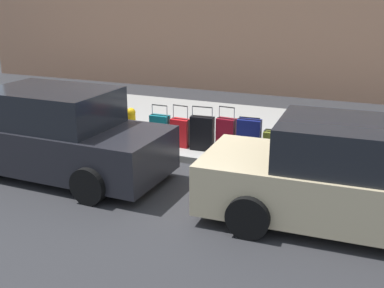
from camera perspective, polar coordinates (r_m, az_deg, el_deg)
name	(u,v)px	position (r m, az deg, el deg)	size (l,w,h in m)	color
ground_plane	(178,162)	(9.65, -1.80, -2.22)	(40.00, 40.00, 0.00)	#28282B
sidewalk_curb	(218,128)	(11.83, 3.28, 1.95)	(18.00, 5.00, 0.14)	gray
suitcase_red_0	(353,158)	(9.21, 19.25, -1.64)	(0.42, 0.25, 0.78)	red
suitcase_teal_1	(324,151)	(9.20, 16.04, -0.79)	(0.52, 0.28, 0.74)	#0F606B
suitcase_silver_2	(300,145)	(9.36, 13.14, -0.09)	(0.36, 0.26, 0.78)	#9EA0A8
suitcase_olive_3	(275,146)	(9.42, 10.19, -0.22)	(0.49, 0.29, 0.64)	#59601E
suitcase_navy_4	(249,138)	(9.52, 7.03, 0.75)	(0.49, 0.24, 0.84)	navy
suitcase_maroon_5	(226,135)	(9.73, 4.24, 1.07)	(0.41, 0.25, 1.00)	maroon
suitcase_black_6	(202,133)	(9.84, 1.25, 1.32)	(0.51, 0.23, 0.97)	black
suitcase_red_7	(181,133)	(10.10, -1.42, 1.41)	(0.42, 0.25, 0.94)	red
suitcase_teal_8	(160,130)	(10.27, -3.97, 1.78)	(0.43, 0.21, 0.91)	#0F606B
fire_hydrant	(131,123)	(10.59, -7.49, 2.53)	(0.39, 0.21, 0.76)	#D89E0C
bollard_post	(102,124)	(10.85, -11.08, 2.44)	(0.16, 0.16, 0.69)	brown
parked_car_beige_0	(362,180)	(7.18, 20.28, -4.23)	(4.80, 2.13, 1.61)	tan
parked_car_charcoal_1	(54,135)	(9.15, -16.63, 1.03)	(4.46, 2.00, 1.67)	black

